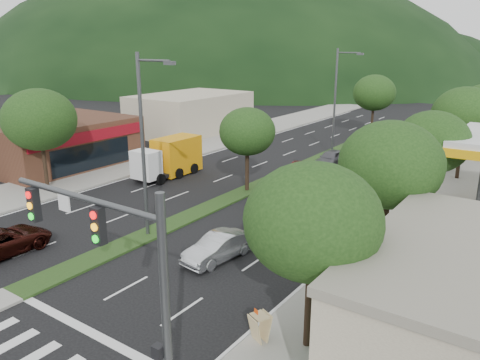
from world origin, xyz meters
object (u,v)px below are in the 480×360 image
Objects in this scene: tree_l_a at (39,120)px; streetlight_mid at (337,96)px; car_queue_a at (282,188)px; sedan_silver at (218,247)px; tree_med_far at (374,93)px; box_truck at (171,158)px; tree_r_d at (465,115)px; streetlight_near at (145,138)px; a_frame_sign at (260,325)px; tree_r_a at (313,221)px; car_queue_c at (299,171)px; car_queue_d at (373,151)px; car_queue_e at (331,158)px; tree_r_c at (432,142)px; tree_r_b at (391,165)px; traffic_signal at (121,266)px; car_queue_b at (299,220)px; motorhome at (436,142)px; suv_maroon at (1,242)px; tree_med_near at (247,132)px.

tree_l_a is 26.28m from streetlight_mid.
sedan_silver is at bearing -73.24° from car_queue_a.
box_truck is (-7.46, -26.03, -3.56)m from tree_med_far.
tree_r_d is 1.15× the size of box_truck.
a_frame_sign is (10.29, -4.77, -4.82)m from streetlight_near.
tree_med_far is 1.86× the size of car_queue_a.
streetlight_near reaches higher than box_truck.
tree_r_a is at bearing -18.73° from streetlight_near.
tree_r_d is 13.27m from car_queue_c.
car_queue_e is at bearing -111.53° from car_queue_d.
car_queue_c is (1.29, -9.72, -4.95)m from streetlight_mid.
tree_r_a is 1.02× the size of tree_r_c.
car_queue_c is at bearing 43.48° from tree_l_a.
tree_r_b is 19.59m from car_queue_e.
car_queue_a is at bearing 107.57° from traffic_signal.
streetlight_near reaches higher than tree_r_d.
car_queue_c is at bearing -93.86° from car_queue_e.
tree_med_far is at bearing 101.22° from traffic_signal.
tree_r_c reaches higher than car_queue_a.
streetlight_near is 1.61× the size of box_truck.
car_queue_b is 3.75× the size of a_frame_sign.
traffic_signal is 0.70× the size of streetlight_mid.
a_frame_sign is at bearing -24.87° from streetlight_near.
motorhome is at bearing 88.97° from sedan_silver.
tree_med_far is (-12.00, 32.00, -0.03)m from tree_r_b.
a_frame_sign is at bearing -152.77° from tree_r_a.
streetlight_mid reaches higher than sedan_silver.
tree_r_b is 1.82× the size of car_queue_c.
suv_maroon is 1.19× the size of car_queue_e.
tree_r_a is 22.35m from car_queue_c.
tree_l_a is at bearing 166.24° from tree_r_a.
tree_med_near is 9.03m from car_queue_b.
tree_r_d is (0.00, 26.00, 0.36)m from tree_r_a.
motorhome is 6.41× the size of a_frame_sign.
streetlight_mid is 6.17m from car_queue_d.
traffic_signal reaches higher than tree_r_c.
tree_med_near is (-12.00, 6.00, -0.61)m from tree_r_b.
car_queue_a is at bearing -128.26° from tree_r_d.
tree_r_a reaches higher than sedan_silver.
sedan_silver is 11.12m from suv_maroon.
tree_med_far reaches higher than car_queue_a.
suv_maroon reaches higher than car_queue_c.
tree_r_d is at bearing -148.50° from box_truck.
tree_med_far is 12.22m from car_queue_d.
tree_r_b reaches higher than car_queue_c.
car_queue_d reaches higher than car_queue_c.
streetlight_near is at bearing -90.00° from streetlight_mid.
car_queue_e is at bearing 115.02° from car_queue_b.
a_frame_sign is (-1.50, -26.77, -4.42)m from tree_r_d.
a_frame_sign is at bearing -62.28° from car_queue_b.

